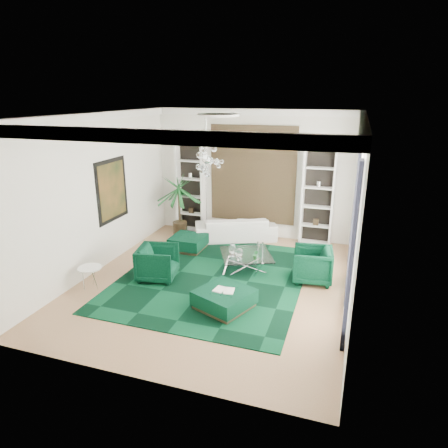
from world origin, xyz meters
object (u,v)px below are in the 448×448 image
(palm, at_px, (179,197))
(ottoman_side, at_px, (188,243))
(sofa, at_px, (236,228))
(coffee_table, at_px, (246,262))
(ottoman_front, at_px, (224,299))
(armchair_left, at_px, (158,263))
(side_table, at_px, (91,278))
(armchair_right, at_px, (312,265))

(palm, bearing_deg, ottoman_side, -55.97)
(sofa, distance_m, coffee_table, 2.21)
(coffee_table, distance_m, ottoman_front, 1.97)
(armchair_left, height_order, ottoman_front, armchair_left)
(coffee_table, height_order, ottoman_side, coffee_table)
(coffee_table, bearing_deg, side_table, -145.83)
(armchair_left, xyz_separation_m, armchair_right, (3.48, 1.03, 0.00))
(ottoman_front, bearing_deg, side_table, -178.07)
(armchair_right, height_order, palm, palm)
(armchair_right, distance_m, side_table, 5.08)
(armchair_left, xyz_separation_m, ottoman_side, (-0.04, 1.93, -0.21))
(armchair_right, bearing_deg, sofa, -137.27)
(ottoman_side, bearing_deg, side_table, -112.30)
(armchair_right, bearing_deg, coffee_table, -101.14)
(coffee_table, bearing_deg, sofa, 113.47)
(sofa, bearing_deg, ottoman_side, 26.80)
(sofa, relative_size, palm, 1.00)
(side_table, bearing_deg, palm, 84.24)
(armchair_left, relative_size, ottoman_side, 0.99)
(sofa, height_order, coffee_table, sofa)
(armchair_left, height_order, coffee_table, armchair_left)
(armchair_left, relative_size, coffee_table, 0.75)
(coffee_table, bearing_deg, ottoman_side, 157.75)
(coffee_table, bearing_deg, palm, 144.31)
(armchair_right, height_order, coffee_table, armchair_right)
(armchair_right, relative_size, ottoman_side, 0.99)
(armchair_right, distance_m, ottoman_front, 2.42)
(armchair_left, distance_m, ottoman_side, 1.94)
(ottoman_front, distance_m, palm, 4.85)
(coffee_table, height_order, ottoman_front, coffee_table)
(side_table, height_order, palm, palm)
(coffee_table, distance_m, palm, 3.42)
(palm, bearing_deg, armchair_right, -25.41)
(sofa, height_order, palm, palm)
(ottoman_side, height_order, side_table, side_table)
(ottoman_front, bearing_deg, coffee_table, 92.20)
(sofa, bearing_deg, ottoman_front, 79.25)
(sofa, xyz_separation_m, side_table, (-2.18, -4.10, -0.10))
(coffee_table, xyz_separation_m, ottoman_side, (-1.89, 0.77, -0.01))
(sofa, height_order, ottoman_side, sofa)
(sofa, relative_size, side_table, 4.60)
(ottoman_side, distance_m, palm, 1.70)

